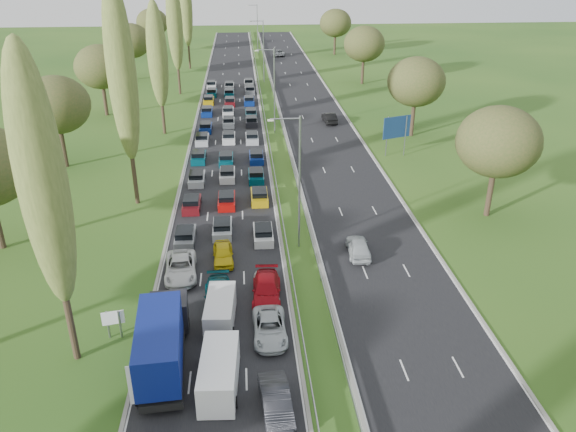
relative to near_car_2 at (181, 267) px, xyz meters
name	(u,v)px	position (x,y,z in m)	size (l,w,h in m)	color
ground	(274,129)	(10.11, 41.23, -0.78)	(260.00, 260.00, 0.00)	#234C17
near_carriageway	(229,125)	(3.36, 43.73, -0.78)	(10.50, 215.00, 0.04)	black
far_carriageway	(317,123)	(16.86, 43.73, -0.78)	(10.50, 215.00, 0.04)	black
central_reservation	(273,121)	(10.11, 43.73, -0.23)	(2.36, 215.00, 0.32)	gray
lamp_columns	(274,92)	(10.11, 39.23, 5.22)	(0.18, 140.18, 12.00)	gray
poplar_row	(145,60)	(-5.89, 29.39, 11.61)	(2.80, 127.80, 22.44)	#2D2116
woodland_left	(47,112)	(-16.39, 23.85, 6.91)	(8.00, 166.00, 11.10)	#2D2116
woodland_right	(435,96)	(29.61, 27.89, 6.91)	(8.00, 153.00, 11.10)	#2D2116
traffic_queue_fill	(228,132)	(3.36, 38.59, -0.34)	(9.08, 69.38, 0.80)	slate
near_car_2	(181,267)	(0.00, 0.00, 0.00)	(2.51, 5.43, 1.51)	silver
near_car_7	(218,295)	(3.17, -4.36, -0.01)	(2.09, 5.13, 1.49)	#043B43
near_car_8	(223,254)	(3.39, 2.07, -0.04)	(1.70, 4.21, 1.44)	gold
near_car_9	(276,402)	(6.78, -15.69, 0.01)	(1.62, 4.65, 1.53)	black
near_car_10	(270,328)	(6.80, -8.57, -0.07)	(2.27, 4.92, 1.37)	#AFB6B9
near_car_11	(267,290)	(6.81, -3.91, 0.01)	(2.13, 5.25, 1.52)	maroon
near_car_12	(266,288)	(6.80, -3.57, -0.02)	(1.73, 4.29, 1.46)	silver
far_car_0	(359,247)	(15.12, 2.24, 0.01)	(1.82, 4.51, 1.54)	#A9B0B3
far_car_1	(329,118)	(18.85, 43.77, 0.02)	(1.65, 4.73, 1.56)	black
far_car_2	(279,53)	(15.21, 105.39, 0.02)	(2.56, 5.55, 1.54)	gray
blue_lorry	(162,340)	(-0.07, -11.11, 1.27)	(2.60, 9.35, 3.95)	black
white_van_front	(219,370)	(3.50, -13.10, 0.36)	(2.16, 5.51, 2.21)	white
white_van_rear	(220,309)	(3.39, -6.49, 0.24)	(1.93, 4.92, 1.98)	silver
info_sign	(113,321)	(-3.79, -7.78, 0.60)	(1.49, 0.37, 2.10)	gray
direction_sign	(397,129)	(25.01, 27.85, 2.79)	(3.80, 1.44, 5.20)	gray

